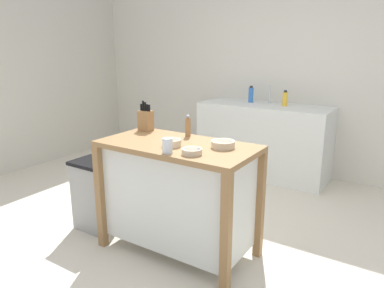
% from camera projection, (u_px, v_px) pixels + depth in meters
% --- Properties ---
extents(ground_plane, '(6.88, 6.88, 0.00)m').
position_uv_depth(ground_plane, '(184.00, 245.00, 3.01)').
color(ground_plane, beige).
rests_on(ground_plane, ground).
extents(wall_back, '(5.88, 0.10, 2.60)m').
position_uv_depth(wall_back, '(287.00, 70.00, 4.54)').
color(wall_back, beige).
rests_on(wall_back, ground).
extents(wall_left, '(0.10, 2.92, 2.60)m').
position_uv_depth(wall_left, '(38.00, 68.00, 4.90)').
color(wall_left, beige).
rests_on(wall_left, ground).
extents(kitchen_island, '(1.19, 0.61, 0.89)m').
position_uv_depth(kitchen_island, '(178.00, 192.00, 2.81)').
color(kitchen_island, olive).
rests_on(kitchen_island, ground).
extents(knife_block, '(0.11, 0.09, 0.25)m').
position_uv_depth(knife_block, '(146.00, 120.00, 3.10)').
color(knife_block, '#9E7042').
rests_on(knife_block, kitchen_island).
extents(bowl_stoneware_deep, '(0.17, 0.17, 0.05)m').
position_uv_depth(bowl_stoneware_deep, '(223.00, 144.00, 2.59)').
color(bowl_stoneware_deep, beige).
rests_on(bowl_stoneware_deep, kitchen_island).
extents(bowl_ceramic_small, '(0.14, 0.14, 0.05)m').
position_uv_depth(bowl_ceramic_small, '(172.00, 143.00, 2.63)').
color(bowl_ceramic_small, beige).
rests_on(bowl_ceramic_small, kitchen_island).
extents(bowl_ceramic_wide, '(0.14, 0.14, 0.04)m').
position_uv_depth(bowl_ceramic_wide, '(192.00, 151.00, 2.43)').
color(bowl_ceramic_wide, beige).
rests_on(bowl_ceramic_wide, kitchen_island).
extents(drinking_cup, '(0.07, 0.07, 0.10)m').
position_uv_depth(drinking_cup, '(167.00, 146.00, 2.45)').
color(drinking_cup, silver).
rests_on(drinking_cup, kitchen_island).
extents(pepper_grinder, '(0.04, 0.04, 0.18)m').
position_uv_depth(pepper_grinder, '(188.00, 126.00, 2.91)').
color(pepper_grinder, '#9E7042').
rests_on(pepper_grinder, kitchen_island).
extents(trash_bin, '(0.36, 0.28, 0.63)m').
position_uv_depth(trash_bin, '(95.00, 195.00, 3.22)').
color(trash_bin, gray).
rests_on(trash_bin, ground).
extents(sink_counter, '(1.59, 0.60, 0.90)m').
position_uv_depth(sink_counter, '(263.00, 140.00, 4.55)').
color(sink_counter, silver).
rests_on(sink_counter, ground).
extents(sink_faucet, '(0.02, 0.02, 0.22)m').
position_uv_depth(sink_faucet, '(270.00, 94.00, 4.52)').
color(sink_faucet, '#B7BCC1').
rests_on(sink_faucet, sink_counter).
extents(bottle_spray_cleaner, '(0.06, 0.06, 0.21)m').
position_uv_depth(bottle_spray_cleaner, '(251.00, 95.00, 4.60)').
color(bottle_spray_cleaner, blue).
rests_on(bottle_spray_cleaner, sink_counter).
extents(bottle_hand_soap, '(0.06, 0.06, 0.19)m').
position_uv_depth(bottle_hand_soap, '(285.00, 99.00, 4.33)').
color(bottle_hand_soap, yellow).
rests_on(bottle_hand_soap, sink_counter).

